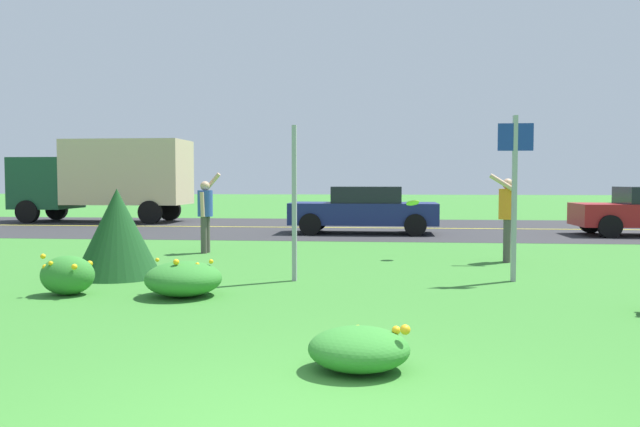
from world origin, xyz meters
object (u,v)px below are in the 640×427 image
at_px(sign_post_by_roadside, 515,181).
at_px(box_truck_dark_green, 106,176).
at_px(person_catcher_orange_shirt, 507,212).
at_px(frisbee_lime, 413,203).
at_px(person_thrower_blue_shirt, 205,210).
at_px(sign_post_near_path, 294,203).
at_px(car_navy_center_right, 364,209).

bearing_deg(sign_post_by_roadside, box_truck_dark_green, 133.59).
bearing_deg(box_truck_dark_green, person_catcher_orange_shirt, -39.85).
bearing_deg(frisbee_lime, sign_post_by_roadside, -62.30).
xyz_separation_m(sign_post_by_roadside, box_truck_dark_green, (-13.03, 13.69, 0.18)).
bearing_deg(sign_post_by_roadside, person_catcher_orange_shirt, 82.14).
distance_m(person_thrower_blue_shirt, frisbee_lime, 4.65).
distance_m(sign_post_near_path, person_catcher_orange_shirt, 4.83).
bearing_deg(person_thrower_blue_shirt, frisbee_lime, -7.31).
bearing_deg(box_truck_dark_green, sign_post_near_path, -55.90).
distance_m(sign_post_by_roadside, frisbee_lime, 3.29).
height_order(sign_post_near_path, sign_post_by_roadside, sign_post_by_roadside).
bearing_deg(car_navy_center_right, sign_post_by_roadside, -73.43).
distance_m(sign_post_near_path, frisbee_lime, 3.79).
height_order(sign_post_by_roadside, person_catcher_orange_shirt, sign_post_by_roadside).
relative_size(person_catcher_orange_shirt, car_navy_center_right, 0.40).
xyz_separation_m(person_thrower_blue_shirt, frisbee_lime, (4.61, -0.59, 0.19)).
relative_size(person_catcher_orange_shirt, box_truck_dark_green, 0.27).
xyz_separation_m(sign_post_near_path, box_truck_dark_green, (-9.47, 13.99, 0.53)).
bearing_deg(car_navy_center_right, person_catcher_orange_shirt, -65.21).
bearing_deg(sign_post_by_roadside, person_thrower_blue_shirt, 150.42).
distance_m(frisbee_lime, box_truck_dark_green, 15.80).
distance_m(car_navy_center_right, box_truck_dark_green, 11.28).
height_order(sign_post_near_path, person_thrower_blue_shirt, sign_post_near_path).
height_order(sign_post_by_roadside, box_truck_dark_green, box_truck_dark_green).
xyz_separation_m(car_navy_center_right, box_truck_dark_green, (-10.29, 4.48, 1.06)).
bearing_deg(frisbee_lime, car_navy_center_right, 100.96).
bearing_deg(sign_post_near_path, box_truck_dark_green, 124.10).
bearing_deg(sign_post_near_path, car_navy_center_right, 85.08).
bearing_deg(box_truck_dark_green, person_thrower_blue_shirt, -55.93).
relative_size(sign_post_by_roadside, car_navy_center_right, 0.60).
bearing_deg(person_catcher_orange_shirt, person_thrower_blue_shirt, 171.60).
bearing_deg(sign_post_by_roadside, sign_post_near_path, -175.11).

